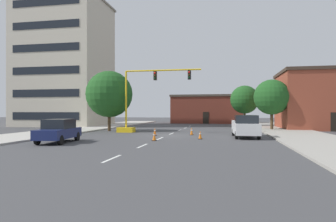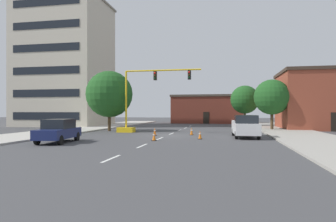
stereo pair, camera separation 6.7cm
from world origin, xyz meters
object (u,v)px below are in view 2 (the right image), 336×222
traffic_signal_gantry (136,112)px  traffic_cone_roadside_d (200,135)px  tree_right_far (245,100)px  tree_right_mid (272,97)px  traffic_cone_roadside_b (155,132)px  traffic_cone_roadside_a (192,131)px  traffic_cone_roadside_c (154,136)px  pickup_truck_white (245,126)px  sedan_navy_near_left (59,131)px  tree_left_near (109,94)px

traffic_signal_gantry → traffic_cone_roadside_d: size_ratio=12.81×
tree_right_far → traffic_cone_roadside_d: tree_right_far is taller
tree_right_mid → traffic_cone_roadside_b: size_ratio=7.98×
traffic_cone_roadside_a → traffic_cone_roadside_b: (-3.34, -1.55, 0.02)m
traffic_cone_roadside_d → traffic_cone_roadside_c: bearing=-149.1°
pickup_truck_white → traffic_signal_gantry: bearing=160.0°
pickup_truck_white → traffic_cone_roadside_b: 8.35m
traffic_signal_gantry → sedan_navy_near_left: 11.56m
tree_right_mid → traffic_cone_roadside_d: (-7.66, -13.30, -3.70)m
tree_left_near → traffic_cone_roadside_c: 13.51m
traffic_signal_gantry → tree_left_near: size_ratio=1.30×
sedan_navy_near_left → traffic_cone_roadside_b: bearing=52.6°
traffic_signal_gantry → tree_right_far: size_ratio=1.46×
traffic_cone_roadside_d → tree_left_near: bearing=144.3°
pickup_truck_white → sedan_navy_near_left: size_ratio=1.17×
traffic_signal_gantry → traffic_cone_roadside_a: 7.00m
traffic_signal_gantry → traffic_cone_roadside_c: size_ratio=12.56×
sedan_navy_near_left → traffic_cone_roadside_d: 11.18m
tree_right_mid → traffic_cone_roadside_c: tree_right_mid is taller
tree_right_mid → traffic_cone_roadside_d: size_ratio=8.70×
tree_right_mid → traffic_cone_roadside_a: size_ratio=8.48×
tree_right_mid → traffic_cone_roadside_a: bearing=-134.2°
traffic_cone_roadside_c → traffic_signal_gantry: bearing=115.5°
tree_right_far → traffic_signal_gantry: bearing=-128.1°
traffic_cone_roadside_d → traffic_signal_gantry: bearing=139.3°
tree_right_mid → tree_right_far: 9.53m
pickup_truck_white → traffic_cone_roadside_b: (-8.33, 0.29, -0.59)m
traffic_signal_gantry → pickup_truck_white: (11.33, -4.13, -1.28)m
tree_right_far → traffic_cone_roadside_c: size_ratio=8.63×
tree_right_mid → pickup_truck_white: (-3.86, -10.94, -3.08)m
tree_right_far → sedan_navy_near_left: 31.24m
traffic_cone_roadside_d → tree_right_far: bearing=77.5°
pickup_truck_white → tree_right_mid: bearing=70.6°
traffic_cone_roadside_d → sedan_navy_near_left: bearing=-155.2°
tree_right_far → traffic_cone_roadside_c: tree_right_far is taller
traffic_cone_roadside_a → traffic_cone_roadside_c: traffic_cone_roadside_a is taller
traffic_signal_gantry → tree_right_mid: (15.19, 6.81, 1.80)m
traffic_signal_gantry → traffic_cone_roadside_d: bearing=-40.7°
traffic_signal_gantry → traffic_cone_roadside_b: (3.00, -3.84, -1.87)m
traffic_cone_roadside_c → traffic_cone_roadside_b: bearing=102.9°
traffic_cone_roadside_a → tree_right_far: bearing=71.3°
tree_left_near → pickup_truck_white: tree_left_near is taller
traffic_cone_roadside_a → traffic_cone_roadside_d: 4.36m
tree_right_mid → traffic_cone_roadside_c: bearing=-125.9°
traffic_cone_roadside_b → tree_right_far: bearing=64.3°
traffic_signal_gantry → traffic_cone_roadside_c: 9.66m
tree_right_mid → tree_right_far: tree_right_far is taller
tree_right_far → tree_left_near: tree_left_near is taller
traffic_cone_roadside_a → traffic_cone_roadside_d: traffic_cone_roadside_a is taller
traffic_signal_gantry → pickup_truck_white: bearing=-20.0°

